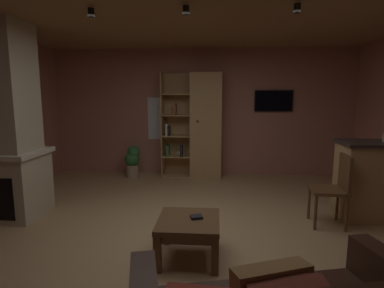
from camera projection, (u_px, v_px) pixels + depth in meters
floor at (189, 238)px, 3.70m from camera, size 6.17×6.19×0.02m
wall_back at (202, 112)px, 6.58m from camera, size 6.29×0.06×2.59m
ceiling at (189, 3)px, 3.30m from camera, size 6.17×6.19×0.02m
window_pane_back at (164, 118)px, 6.62m from camera, size 0.69×0.01×0.88m
stone_fireplace at (3, 132)px, 4.21m from camera, size 0.97×0.83×2.59m
bookshelf_cabinet at (202, 126)px, 6.35m from camera, size 1.20×0.41×2.09m
coffee_table at (189, 227)px, 3.19m from camera, size 0.62×0.66×0.41m
table_book_0 at (196, 217)px, 3.20m from camera, size 0.14×0.12×0.03m
dining_chair at (335, 185)px, 3.97m from camera, size 0.45×0.45×0.92m
potted_floor_plant at (133, 160)px, 6.40m from camera, size 0.31×0.31×0.65m
wall_mounted_tv at (274, 101)px, 6.37m from camera, size 0.76×0.06×0.43m
track_light_spot_1 at (91, 13)px, 3.35m from camera, size 0.07×0.07×0.09m
track_light_spot_2 at (186, 10)px, 3.26m from camera, size 0.07×0.07×0.09m
track_light_spot_3 at (297, 8)px, 3.18m from camera, size 0.07×0.07×0.09m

